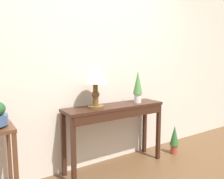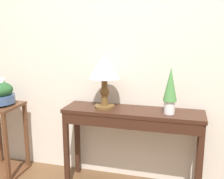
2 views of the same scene
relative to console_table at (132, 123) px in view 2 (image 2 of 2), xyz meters
name	(u,v)px [view 2 (image 2 of 2)]	position (x,y,z in m)	size (l,w,h in m)	color
back_wall_with_art	(128,42)	(-0.11, 0.28, 0.73)	(9.00, 0.10, 2.80)	beige
console_table	(132,123)	(0.00, 0.00, 0.00)	(1.30, 0.34, 0.79)	#381E14
table_lamp	(104,70)	(-0.27, 0.02, 0.49)	(0.29, 0.29, 0.51)	brown
potted_plant_on_console	(170,89)	(0.33, -0.01, 0.35)	(0.12, 0.12, 0.41)	silver
pedestal_stand_left	(2,140)	(-1.37, -0.06, -0.29)	(0.40, 0.40, 0.77)	#56331E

